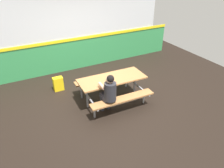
% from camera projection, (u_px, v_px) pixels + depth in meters
% --- Properties ---
extents(ground_plane, '(10.00, 10.00, 0.02)m').
position_uv_depth(ground_plane, '(109.00, 102.00, 6.24)').
color(ground_plane, black).
extents(accent_backdrop, '(8.00, 0.14, 2.60)m').
position_uv_depth(accent_backdrop, '(75.00, 36.00, 7.60)').
color(accent_backdrop, '#338C4C').
rests_on(accent_backdrop, ground).
extents(picnic_table_main, '(1.89, 1.60, 0.74)m').
position_uv_depth(picnic_table_main, '(112.00, 83.00, 6.00)').
color(picnic_table_main, '#9E6B3D').
rests_on(picnic_table_main, ground).
extents(student_nearer, '(0.37, 0.53, 1.21)m').
position_uv_depth(student_nearer, '(109.00, 92.00, 5.36)').
color(student_nearer, '#2D2D38').
rests_on(student_nearer, ground).
extents(backpack_dark, '(0.30, 0.22, 0.44)m').
position_uv_depth(backpack_dark, '(58.00, 84.00, 6.69)').
color(backpack_dark, yellow).
rests_on(backpack_dark, ground).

